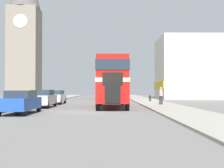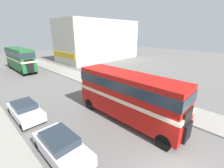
{
  "view_description": "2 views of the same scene",
  "coord_description": "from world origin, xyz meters",
  "px_view_note": "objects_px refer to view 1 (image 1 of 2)",
  "views": [
    {
      "loc": [
        1.9,
        -21.33,
        1.55
      ],
      "look_at": [
        2.13,
        5.2,
        2.01
      ],
      "focal_mm": 50.0,
      "sensor_mm": 36.0,
      "label": 1
    },
    {
      "loc": [
        -6.83,
        -1.74,
        7.19
      ],
      "look_at": [
        2.13,
        6.99,
        2.82
      ],
      "focal_mm": 24.0,
      "sensor_mm": 36.0,
      "label": 2
    }
  ],
  "objects_px": {
    "car_parked_near": "(21,102)",
    "church_tower": "(25,18)",
    "bus_distant": "(106,83)",
    "car_parked_far": "(55,97)",
    "car_parked_mid": "(42,98)",
    "double_decker_bus": "(112,79)",
    "bicycle_on_pavement": "(150,98)",
    "pedestrian_walking": "(161,95)"
  },
  "relations": [
    {
      "from": "pedestrian_walking",
      "to": "church_tower",
      "type": "bearing_deg",
      "value": 123.0
    },
    {
      "from": "pedestrian_walking",
      "to": "bicycle_on_pavement",
      "type": "distance_m",
      "value": 8.65
    },
    {
      "from": "bus_distant",
      "to": "car_parked_near",
      "type": "xyz_separation_m",
      "value": [
        -5.06,
        -32.2,
        -1.79
      ]
    },
    {
      "from": "church_tower",
      "to": "bicycle_on_pavement",
      "type": "bearing_deg",
      "value": -48.92
    },
    {
      "from": "car_parked_near",
      "to": "church_tower",
      "type": "height_order",
      "value": "church_tower"
    },
    {
      "from": "car_parked_near",
      "to": "car_parked_far",
      "type": "xyz_separation_m",
      "value": [
        -0.12,
        13.18,
        -0.02
      ]
    },
    {
      "from": "bus_distant",
      "to": "car_parked_near",
      "type": "bearing_deg",
      "value": -98.94
    },
    {
      "from": "bus_distant",
      "to": "bicycle_on_pavement",
      "type": "height_order",
      "value": "bus_distant"
    },
    {
      "from": "pedestrian_walking",
      "to": "car_parked_mid",
      "type": "bearing_deg",
      "value": -165.46
    },
    {
      "from": "double_decker_bus",
      "to": "bus_distant",
      "type": "xyz_separation_m",
      "value": [
        -0.79,
        25.5,
        0.12
      ]
    },
    {
      "from": "bus_distant",
      "to": "bicycle_on_pavement",
      "type": "bearing_deg",
      "value": -68.25
    },
    {
      "from": "car_parked_far",
      "to": "pedestrian_walking",
      "type": "bearing_deg",
      "value": -18.36
    },
    {
      "from": "car_parked_near",
      "to": "car_parked_far",
      "type": "height_order",
      "value": "car_parked_near"
    },
    {
      "from": "bus_distant",
      "to": "car_parked_far",
      "type": "bearing_deg",
      "value": -105.26
    },
    {
      "from": "bus_distant",
      "to": "car_parked_far",
      "type": "relative_size",
      "value": 2.37
    },
    {
      "from": "double_decker_bus",
      "to": "car_parked_mid",
      "type": "bearing_deg",
      "value": 178.06
    },
    {
      "from": "car_parked_mid",
      "to": "church_tower",
      "type": "bearing_deg",
      "value": 107.47
    },
    {
      "from": "double_decker_bus",
      "to": "bicycle_on_pavement",
      "type": "bearing_deg",
      "value": 67.66
    },
    {
      "from": "car_parked_mid",
      "to": "pedestrian_walking",
      "type": "relative_size",
      "value": 2.67
    },
    {
      "from": "bus_distant",
      "to": "car_parked_mid",
      "type": "xyz_separation_m",
      "value": [
        -5.16,
        -25.3,
        -1.78
      ]
    },
    {
      "from": "car_parked_far",
      "to": "church_tower",
      "type": "xyz_separation_m",
      "value": [
        -11.63,
        30.76,
        15.49
      ]
    },
    {
      "from": "car_parked_mid",
      "to": "bicycle_on_pavement",
      "type": "xyz_separation_m",
      "value": [
        10.71,
        11.38,
        -0.3
      ]
    },
    {
      "from": "double_decker_bus",
      "to": "church_tower",
      "type": "distance_m",
      "value": 43.45
    },
    {
      "from": "car_parked_near",
      "to": "car_parked_mid",
      "type": "relative_size",
      "value": 1.04
    },
    {
      "from": "car_parked_far",
      "to": "bus_distant",
      "type": "bearing_deg",
      "value": 74.74
    },
    {
      "from": "car_parked_mid",
      "to": "pedestrian_walking",
      "type": "bearing_deg",
      "value": 14.54
    },
    {
      "from": "double_decker_bus",
      "to": "car_parked_near",
      "type": "bearing_deg",
      "value": -131.17
    },
    {
      "from": "car_parked_mid",
      "to": "church_tower",
      "type": "distance_m",
      "value": 41.8
    },
    {
      "from": "car_parked_near",
      "to": "church_tower",
      "type": "distance_m",
      "value": 48.05
    },
    {
      "from": "car_parked_mid",
      "to": "church_tower",
      "type": "xyz_separation_m",
      "value": [
        -11.66,
        37.05,
        15.47
      ]
    },
    {
      "from": "car_parked_mid",
      "to": "car_parked_far",
      "type": "relative_size",
      "value": 1.01
    },
    {
      "from": "car_parked_mid",
      "to": "bicycle_on_pavement",
      "type": "bearing_deg",
      "value": 46.75
    },
    {
      "from": "double_decker_bus",
      "to": "bicycle_on_pavement",
      "type": "relative_size",
      "value": 5.51
    },
    {
      "from": "car_parked_far",
      "to": "car_parked_mid",
      "type": "bearing_deg",
      "value": -89.72
    },
    {
      "from": "bus_distant",
      "to": "car_parked_mid",
      "type": "height_order",
      "value": "bus_distant"
    },
    {
      "from": "pedestrian_walking",
      "to": "church_tower",
      "type": "xyz_separation_m",
      "value": [
        -22.27,
        34.29,
        15.2
      ]
    },
    {
      "from": "double_decker_bus",
      "to": "bicycle_on_pavement",
      "type": "distance_m",
      "value": 12.68
    },
    {
      "from": "bicycle_on_pavement",
      "to": "church_tower",
      "type": "distance_m",
      "value": 37.52
    },
    {
      "from": "car_parked_near",
      "to": "car_parked_mid",
      "type": "bearing_deg",
      "value": 90.78
    },
    {
      "from": "car_parked_near",
      "to": "bus_distant",
      "type": "bearing_deg",
      "value": 81.06
    },
    {
      "from": "pedestrian_walking",
      "to": "bicycle_on_pavement",
      "type": "height_order",
      "value": "pedestrian_walking"
    },
    {
      "from": "bus_distant",
      "to": "church_tower",
      "type": "height_order",
      "value": "church_tower"
    }
  ]
}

